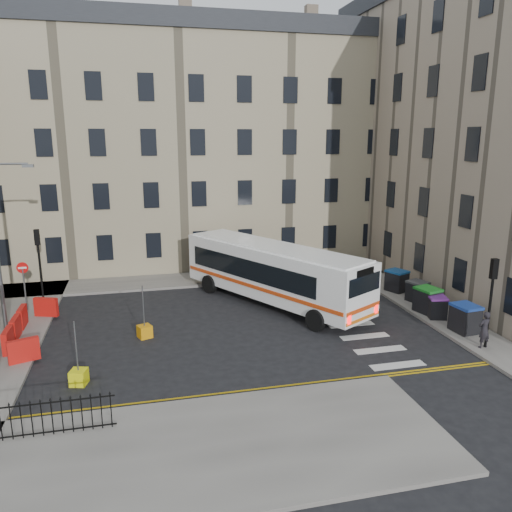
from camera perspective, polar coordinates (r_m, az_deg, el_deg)
name	(u,v)px	position (r m, az deg, el deg)	size (l,w,h in m)	color
ground	(270,323)	(26.02, 1.56, -7.64)	(120.00, 120.00, 0.00)	black
pavement_north	(147,283)	(33.37, -12.34, -3.00)	(36.00, 3.20, 0.15)	slate
pavement_east	(391,287)	(32.76, 15.13, -3.47)	(2.40, 26.00, 0.15)	slate
pavement_sw	(127,460)	(16.38, -14.48, -21.68)	(20.00, 6.00, 0.15)	slate
terrace_north	(125,147)	(38.94, -14.73, 11.98)	(38.30, 10.80, 17.20)	gray
traffic_light_east	(492,289)	(24.20, 25.34, -3.46)	(0.28, 0.22, 4.10)	black
traffic_light_nw	(39,253)	(31.17, -23.59, 0.30)	(0.28, 0.22, 4.10)	black
no_entry_north	(23,276)	(29.54, -25.05, -2.11)	(0.60, 0.08, 3.00)	#595B5E
roadworks_barriers	(24,327)	(26.09, -25.01, -7.39)	(1.66, 6.26, 1.00)	red
bus	(273,271)	(28.30, 1.96, -1.75)	(8.54, 12.04, 3.35)	white
wheelie_bin_a	(465,318)	(26.31, 22.78, -6.56)	(1.19, 1.34, 1.36)	black
wheelie_bin_b	(437,307)	(27.81, 19.95, -5.48)	(1.15, 1.24, 1.14)	black
wheelie_bin_c	(427,300)	(28.44, 19.01, -4.76)	(1.32, 1.44, 1.35)	black
wheelie_bin_d	(417,291)	(30.08, 17.96, -3.85)	(1.23, 1.32, 1.18)	black
wheelie_bin_e	(397,281)	(31.69, 15.79, -2.72)	(1.40, 1.48, 1.29)	black
pedestrian	(484,330)	(24.67, 24.64, -7.66)	(0.62, 0.41, 1.70)	black
bollard_yellow	(145,331)	(24.71, -12.60, -8.41)	(0.60, 0.60, 0.60)	orange
bollard_chevron	(79,377)	(21.06, -19.59, -12.91)	(0.60, 0.60, 0.60)	yellow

